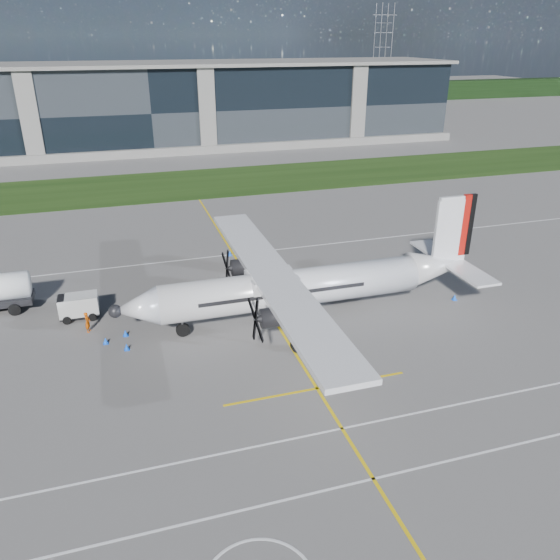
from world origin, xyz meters
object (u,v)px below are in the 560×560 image
Objects in this scene: safety_cone_fwd at (106,341)px; safety_cone_nose_port at (127,347)px; safety_cone_tail at (455,297)px; baggage_tug at (79,307)px; safety_cone_nose_stbd at (125,333)px; pylon_east at (382,52)px; safety_cone_stbdwing at (230,253)px; turboprop_aircraft at (306,266)px; ground_crew_person at (87,321)px.

safety_cone_fwd is 1.00× the size of safety_cone_nose_port.
baggage_tug is at bearing 168.78° from safety_cone_tail.
pylon_east is at bearing 57.39° from safety_cone_nose_stbd.
safety_cone_nose_port is at bearing -90.27° from safety_cone_nose_stbd.
safety_cone_fwd is at bearing 177.60° from safety_cone_tail.
safety_cone_nose_stbd is 1.00× the size of safety_cone_stbdwing.
safety_cone_nose_port is at bearing -124.74° from safety_cone_stbdwing.
ground_crew_person is at bearing 170.35° from turboprop_aircraft.
turboprop_aircraft is 16.19× the size of ground_crew_person.
safety_cone_nose_stbd is at bearing -128.58° from safety_cone_stbdwing.
baggage_tug is at bearing 162.57° from turboprop_aircraft.
safety_cone_nose_port is (1.41, -1.32, 0.00)m from safety_cone_fwd.
turboprop_aircraft is at bearing -79.37° from safety_cone_stbdwing.
safety_cone_stbdwing is (10.78, 13.52, 0.00)m from safety_cone_nose_stbd.
safety_cone_tail is at bearing 0.30° from safety_cone_nose_port.
safety_cone_tail is at bearing -44.23° from safety_cone_stbdwing.
safety_cone_stbdwing is (12.20, 14.25, 0.00)m from safety_cone_fwd.
safety_cone_tail is at bearing -11.22° from baggage_tug.
safety_cone_nose_port is 1.00× the size of safety_cone_stbdwing.
safety_cone_fwd is at bearing -152.78° from safety_cone_nose_stbd.
pylon_east is at bearing 55.75° from baggage_tug.
safety_cone_tail is 1.00× the size of safety_cone_stbdwing.
pylon_east is 1.02× the size of turboprop_aircraft.
baggage_tug reaches higher than safety_cone_stbdwing.
safety_cone_nose_stbd and safety_cone_stbdwing have the same top height.
pylon_east is 174.94m from safety_cone_fwd.
pylon_east is at bearing 57.75° from safety_cone_nose_port.
safety_cone_nose_stbd is at bearing -50.98° from baggage_tug.
safety_cone_tail and safety_cone_fwd have the same top height.
safety_cone_stbdwing is (-15.85, 15.43, 0.00)m from safety_cone_tail.
baggage_tug is 2.62m from ground_crew_person.
turboprop_aircraft is at bearing 3.32° from safety_cone_nose_port.
pylon_east reaches higher than turboprop_aircraft.
turboprop_aircraft is 9.42× the size of baggage_tug.
pylon_east is at bearing -18.54° from ground_crew_person.
safety_cone_fwd is 1.93m from safety_cone_nose_port.
safety_cone_tail is (-66.56, -147.59, -14.75)m from pylon_east.
pylon_east is 156.44m from safety_cone_stbdwing.
safety_cone_nose_stbd is 2.05m from safety_cone_nose_port.
safety_cone_nose_stbd is at bearing -104.71° from ground_crew_person.
safety_cone_fwd is (1.84, -4.75, -0.69)m from baggage_tug.
safety_cone_tail is 26.70m from safety_cone_nose_stbd.
safety_cone_fwd is 18.76m from safety_cone_stbdwing.
safety_cone_nose_port and safety_cone_stbdwing have the same top height.
ground_crew_person is at bearing -138.06° from safety_cone_stbdwing.
safety_cone_nose_stbd is (-93.19, -145.68, -14.75)m from pylon_east.
turboprop_aircraft reaches higher than safety_cone_tail.
safety_cone_tail is 1.00× the size of safety_cone_nose_stbd.
pylon_east is 16.44× the size of ground_crew_person.
turboprop_aircraft is 15.61m from safety_cone_stbdwing.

